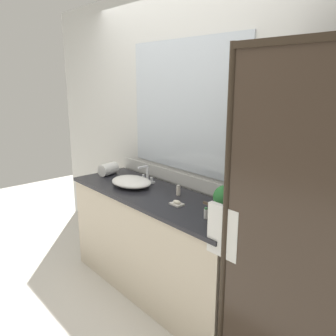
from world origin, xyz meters
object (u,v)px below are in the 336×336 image
faucet (147,177)px  amenity_bottle_lotion (217,219)px  potted_plant (226,199)px  amenity_bottle_shampoo (206,213)px  amenity_bottle_body_wash (178,190)px  rolled_towel_near_edge (108,169)px  sink_basin (131,182)px  soap_dish (177,203)px

faucet → amenity_bottle_lotion: faucet is taller
potted_plant → faucet: bearing=175.4°
faucet → amenity_bottle_shampoo: (0.94, -0.22, -0.01)m
amenity_bottle_lotion → faucet: bearing=166.6°
amenity_bottle_body_wash → rolled_towel_near_edge: 0.91m
amenity_bottle_body_wash → rolled_towel_near_edge: size_ratio=0.47×
sink_basin → amenity_bottle_shampoo: size_ratio=5.28×
faucet → potted_plant: bearing=-4.6°
soap_dish → amenity_bottle_shampoo: bearing=-4.6°
faucet → amenity_bottle_shampoo: 0.96m
potted_plant → amenity_bottle_shampoo: bearing=-110.1°
potted_plant → amenity_bottle_lotion: (0.08, -0.17, -0.08)m
rolled_towel_near_edge → amenity_bottle_shampoo: bearing=-3.7°
sink_basin → soap_dish: (0.62, -0.02, -0.02)m
amenity_bottle_lotion → amenity_bottle_shampoo: bearing=165.6°
potted_plant → amenity_bottle_shampoo: 0.17m
sink_basin → soap_dish: 0.62m
sink_basin → potted_plant: size_ratio=1.88×
amenity_bottle_shampoo → rolled_towel_near_edge: size_ratio=0.43×
potted_plant → amenity_bottle_lotion: potted_plant is taller
sink_basin → rolled_towel_near_edge: rolled_towel_near_edge is taller
amenity_bottle_lotion → amenity_bottle_body_wash: size_ratio=1.08×
amenity_bottle_lotion → amenity_bottle_shampoo: amenity_bottle_lotion is taller
amenity_bottle_shampoo → amenity_bottle_body_wash: bearing=158.6°
potted_plant → amenity_bottle_shampoo: (-0.05, -0.14, -0.08)m
potted_plant → amenity_bottle_shampoo: potted_plant is taller
amenity_bottle_shampoo → amenity_bottle_lotion: bearing=-14.4°
potted_plant → amenity_bottle_lotion: 0.20m
potted_plant → soap_dish: size_ratio=2.16×
sink_basin → soap_dish: bearing=-2.0°
amenity_bottle_body_wash → rolled_towel_near_edge: rolled_towel_near_edge is taller
amenity_bottle_shampoo → rolled_towel_near_edge: bearing=176.3°
amenity_bottle_shampoo → rolled_towel_near_edge: rolled_towel_near_edge is taller
amenity_bottle_lotion → soap_dish: bearing=172.5°
amenity_bottle_lotion → potted_plant: bearing=113.6°
sink_basin → amenity_bottle_body_wash: bearing=16.9°
rolled_towel_near_edge → sink_basin: bearing=-5.3°
amenity_bottle_lotion → amenity_bottle_shampoo: (-0.13, 0.03, -0.01)m
amenity_bottle_body_wash → sink_basin: bearing=-163.1°
faucet → rolled_towel_near_edge: 0.46m
faucet → amenity_bottle_body_wash: 0.46m
soap_dish → amenity_bottle_body_wash: amenity_bottle_body_wash is taller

